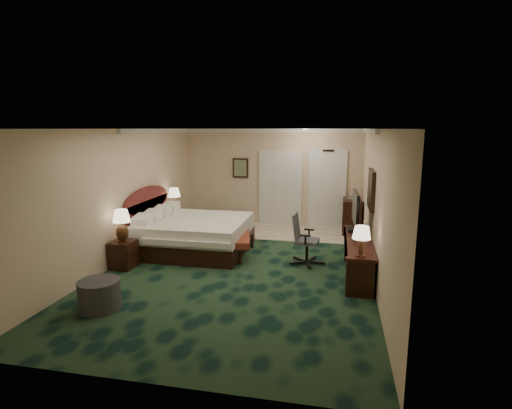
% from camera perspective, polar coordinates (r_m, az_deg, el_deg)
% --- Properties ---
extents(floor, '(5.00, 7.50, 0.00)m').
position_cam_1_polar(floor, '(7.99, -2.21, -8.98)').
color(floor, black).
rests_on(floor, ground).
extents(ceiling, '(5.00, 7.50, 0.00)m').
position_cam_1_polar(ceiling, '(7.52, -2.36, 10.76)').
color(ceiling, white).
rests_on(ceiling, wall_back).
extents(wall_back, '(5.00, 0.00, 2.70)m').
position_cam_1_polar(wall_back, '(11.28, 2.28, 3.90)').
color(wall_back, beige).
rests_on(wall_back, ground).
extents(wall_front, '(5.00, 0.00, 2.70)m').
position_cam_1_polar(wall_front, '(4.21, -14.70, -8.35)').
color(wall_front, beige).
rests_on(wall_front, ground).
extents(wall_left, '(0.00, 7.50, 2.70)m').
position_cam_1_polar(wall_left, '(8.58, -18.72, 1.15)').
color(wall_left, beige).
rests_on(wall_left, ground).
extents(wall_right, '(0.00, 7.50, 2.70)m').
position_cam_1_polar(wall_right, '(7.46, 16.71, -0.12)').
color(wall_right, beige).
rests_on(wall_right, ground).
extents(crown_molding, '(5.00, 7.50, 0.10)m').
position_cam_1_polar(crown_molding, '(7.52, -2.36, 10.38)').
color(crown_molding, silver).
rests_on(crown_molding, wall_back).
extents(tile_patch, '(3.20, 1.70, 0.01)m').
position_cam_1_polar(tile_patch, '(10.59, 6.29, -4.02)').
color(tile_patch, beige).
rests_on(tile_patch, ground).
extents(headboard, '(0.12, 2.00, 1.40)m').
position_cam_1_polar(headboard, '(9.54, -15.17, -1.71)').
color(headboard, '#531C13').
rests_on(headboard, ground).
extents(entry_door, '(1.02, 0.06, 2.18)m').
position_cam_1_polar(entry_door, '(11.15, 10.13, 2.10)').
color(entry_door, silver).
rests_on(entry_door, ground).
extents(closet_doors, '(1.20, 0.06, 2.10)m').
position_cam_1_polar(closet_doors, '(11.24, 3.49, 2.32)').
color(closet_doors, '#B5B5B5').
rests_on(closet_doors, ground).
extents(wall_art, '(0.45, 0.06, 0.55)m').
position_cam_1_polar(wall_art, '(11.39, -2.24, 5.23)').
color(wall_art, '#40604D').
rests_on(wall_art, wall_back).
extents(wall_mirror, '(0.05, 0.95, 0.75)m').
position_cam_1_polar(wall_mirror, '(8.01, 16.14, 2.09)').
color(wall_mirror, white).
rests_on(wall_mirror, wall_right).
extents(bed, '(2.28, 2.11, 0.72)m').
position_cam_1_polar(bed, '(9.06, -8.66, -4.31)').
color(bed, silver).
rests_on(bed, ground).
extents(nightstand_near, '(0.43, 0.49, 0.54)m').
position_cam_1_polar(nightstand_near, '(8.34, -18.40, -6.76)').
color(nightstand_near, black).
rests_on(nightstand_near, ground).
extents(nightstand_far, '(0.49, 0.56, 0.62)m').
position_cam_1_polar(nightstand_far, '(10.50, -11.40, -2.60)').
color(nightstand_far, black).
rests_on(nightstand_far, ground).
extents(lamp_near, '(0.35, 0.35, 0.64)m').
position_cam_1_polar(lamp_near, '(8.14, -18.61, -2.91)').
color(lamp_near, black).
rests_on(lamp_near, nightstand_near).
extents(lamp_far, '(0.39, 0.39, 0.60)m').
position_cam_1_polar(lamp_far, '(10.41, -11.60, 0.69)').
color(lamp_far, black).
rests_on(lamp_far, nightstand_far).
extents(bed_bench, '(0.77, 1.44, 0.46)m').
position_cam_1_polar(bed_bench, '(8.68, -2.56, -5.76)').
color(bed_bench, maroon).
rests_on(bed_bench, ground).
extents(ottoman, '(0.70, 0.70, 0.45)m').
position_cam_1_polar(ottoman, '(6.65, -21.45, -11.89)').
color(ottoman, '#343434').
rests_on(ottoman, ground).
extents(desk, '(0.50, 2.30, 0.66)m').
position_cam_1_polar(desk, '(7.79, 14.26, -7.28)').
color(desk, black).
rests_on(desk, ground).
extents(tv, '(0.13, 1.02, 0.79)m').
position_cam_1_polar(tv, '(8.28, 14.03, -0.97)').
color(tv, black).
rests_on(tv, desk).
extents(desk_lamp, '(0.35, 0.35, 0.52)m').
position_cam_1_polar(desk_lamp, '(6.65, 14.80, -5.12)').
color(desk_lamp, black).
rests_on(desk_lamp, desk).
extents(desk_chair, '(0.64, 0.61, 1.03)m').
position_cam_1_polar(desk_chair, '(8.11, 7.32, -4.95)').
color(desk_chair, '#464651').
rests_on(desk_chair, ground).
extents(minibar, '(0.47, 0.85, 0.89)m').
position_cam_1_polar(minibar, '(10.75, 13.49, -1.62)').
color(minibar, black).
rests_on(minibar, ground).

